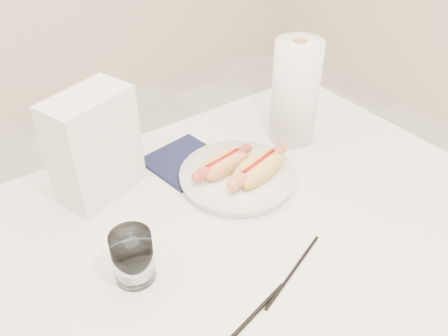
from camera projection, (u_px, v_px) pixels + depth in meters
table at (217, 259)px, 0.90m from camera, size 1.20×0.80×0.75m
plate at (237, 178)px, 0.99m from camera, size 0.30×0.30×0.02m
hotdog_left at (223, 164)px, 0.98m from camera, size 0.15×0.07×0.04m
hotdog_right at (258, 169)px, 0.97m from camera, size 0.17×0.10×0.05m
water_glass at (133, 257)px, 0.76m from camera, size 0.07×0.07×0.10m
chopstick_near at (239, 330)px, 0.70m from camera, size 0.22×0.06×0.01m
chopstick_far at (293, 271)px, 0.80m from camera, size 0.18×0.07×0.01m
napkin_box at (94, 146)px, 0.91m from camera, size 0.19×0.14×0.22m
navy_napkin at (185, 161)px, 1.05m from camera, size 0.18×0.18×0.01m
paper_towel_roll at (295, 92)px, 1.06m from camera, size 0.14×0.14×0.25m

